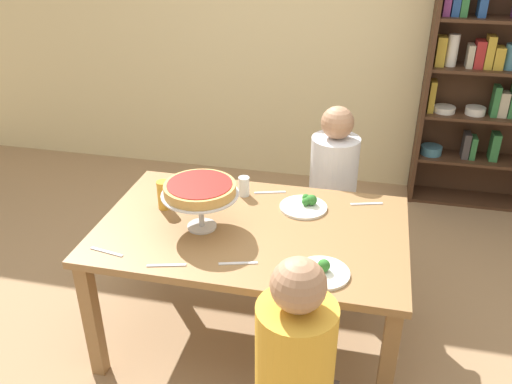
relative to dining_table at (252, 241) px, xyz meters
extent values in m
plane|color=#9E7A56|center=(0.00, 0.00, -0.65)|extent=(12.00, 12.00, 0.00)
cube|color=beige|center=(0.00, 2.20, 0.75)|extent=(8.00, 0.12, 2.80)
cube|color=olive|center=(0.00, 0.00, 0.07)|extent=(1.57, 0.99, 0.04)
cube|color=olive|center=(-0.73, -0.44, -0.30)|extent=(0.07, 0.07, 0.70)
cube|color=olive|center=(0.73, -0.44, -0.30)|extent=(0.07, 0.07, 0.70)
cube|color=olive|center=(-0.73, 0.44, -0.30)|extent=(0.07, 0.07, 0.70)
cube|color=olive|center=(0.73, 0.44, -0.30)|extent=(0.07, 0.07, 0.70)
cube|color=#422819|center=(0.93, 1.98, 0.45)|extent=(0.03, 0.30, 2.20)
cube|color=#422819|center=(1.47, 2.12, 0.45)|extent=(1.10, 0.02, 2.20)
cube|color=#422819|center=(1.47, 1.98, -0.64)|extent=(1.04, 0.28, 0.02)
cube|color=#422819|center=(1.47, 1.98, -0.27)|extent=(1.04, 0.28, 0.02)
cube|color=#422819|center=(1.47, 1.98, 0.09)|extent=(1.04, 0.28, 0.02)
cube|color=#422819|center=(1.47, 1.98, 0.46)|extent=(1.04, 0.28, 0.02)
cylinder|color=#3D7084|center=(1.05, 1.98, -0.23)|extent=(0.17, 0.17, 0.07)
cube|color=#3D3838|center=(1.31, 1.98, -0.16)|extent=(0.05, 0.13, 0.21)
cube|color=#2D6B38|center=(1.37, 1.98, -0.17)|extent=(0.04, 0.13, 0.18)
cube|color=#2D6B38|center=(1.53, 1.98, -0.15)|extent=(0.06, 0.12, 0.22)
cube|color=#B7932D|center=(0.99, 1.98, 0.23)|extent=(0.05, 0.13, 0.25)
cylinder|color=silver|center=(1.10, 1.98, 0.13)|extent=(0.17, 0.17, 0.05)
cylinder|color=silver|center=(1.33, 1.98, 0.13)|extent=(0.15, 0.15, 0.06)
cube|color=#2D6B38|center=(1.46, 1.98, 0.22)|extent=(0.05, 0.12, 0.24)
cube|color=#B2A88E|center=(1.52, 1.98, 0.20)|extent=(0.07, 0.11, 0.19)
cube|color=#B7932D|center=(1.00, 1.98, 0.58)|extent=(0.07, 0.13, 0.22)
cylinder|color=silver|center=(1.08, 1.98, 0.59)|extent=(0.08, 0.08, 0.24)
cube|color=#B2A88E|center=(1.21, 1.98, 0.55)|extent=(0.04, 0.13, 0.17)
cube|color=maroon|center=(1.28, 1.98, 0.57)|extent=(0.07, 0.13, 0.20)
cube|color=#B7932D|center=(1.34, 1.98, 0.59)|extent=(0.06, 0.13, 0.24)
cube|color=#B7932D|center=(1.42, 1.98, 0.55)|extent=(0.07, 0.13, 0.16)
cylinder|color=#3D7084|center=(1.51, 1.98, 0.56)|extent=(0.11, 0.11, 0.19)
cube|color=navy|center=(1.24, 1.98, 0.94)|extent=(0.06, 0.13, 0.20)
cylinder|color=gold|center=(0.36, -0.82, 0.05)|extent=(0.30, 0.30, 0.50)
sphere|color=#A87A5B|center=(0.36, -0.82, 0.40)|extent=(0.20, 0.20, 0.20)
cube|color=#382D28|center=(0.35, 0.78, -0.43)|extent=(0.34, 0.34, 0.45)
cylinder|color=silver|center=(0.35, 0.78, 0.05)|extent=(0.30, 0.30, 0.50)
sphere|color=#A87A5B|center=(0.35, 0.78, 0.40)|extent=(0.20, 0.20, 0.20)
cylinder|color=silver|center=(-0.25, -0.06, 0.09)|extent=(0.15, 0.15, 0.01)
cylinder|color=silver|center=(-0.25, -0.06, 0.19)|extent=(0.03, 0.03, 0.18)
cylinder|color=silver|center=(-0.25, -0.06, 0.28)|extent=(0.39, 0.39, 0.01)
cylinder|color=tan|center=(-0.25, -0.06, 0.31)|extent=(0.36, 0.36, 0.05)
cylinder|color=maroon|center=(-0.25, -0.06, 0.34)|extent=(0.32, 0.32, 0.00)
cylinder|color=white|center=(0.40, -0.32, 0.09)|extent=(0.25, 0.25, 0.01)
sphere|color=#2D7028|center=(0.40, -0.31, 0.13)|extent=(0.06, 0.06, 0.06)
sphere|color=#2D7028|center=(0.40, -0.32, 0.12)|extent=(0.05, 0.05, 0.05)
cylinder|color=white|center=(0.23, 0.25, 0.09)|extent=(0.26, 0.26, 0.01)
sphere|color=#2D7028|center=(0.23, 0.31, 0.12)|extent=(0.04, 0.04, 0.04)
sphere|color=#2D7028|center=(0.24, 0.26, 0.12)|extent=(0.04, 0.04, 0.04)
sphere|color=#2D7028|center=(0.27, 0.28, 0.13)|extent=(0.05, 0.05, 0.05)
sphere|color=#2D7028|center=(0.27, 0.27, 0.13)|extent=(0.06, 0.06, 0.06)
cylinder|color=gold|center=(-0.51, 0.08, 0.17)|extent=(0.07, 0.07, 0.16)
cylinder|color=white|center=(-0.12, 0.32, 0.14)|extent=(0.06, 0.06, 0.11)
cube|color=silver|center=(0.57, 0.37, 0.09)|extent=(0.18, 0.07, 0.00)
cube|color=silver|center=(0.02, 0.38, 0.09)|extent=(0.18, 0.07, 0.00)
cube|color=silver|center=(0.01, -0.33, 0.09)|extent=(0.18, 0.06, 0.00)
cube|color=silver|center=(-0.30, -0.42, 0.09)|extent=(0.18, 0.06, 0.00)
cube|color=silver|center=(-0.62, -0.38, 0.09)|extent=(0.18, 0.05, 0.00)
camera|label=1|loc=(0.54, -2.28, 1.54)|focal=37.58mm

